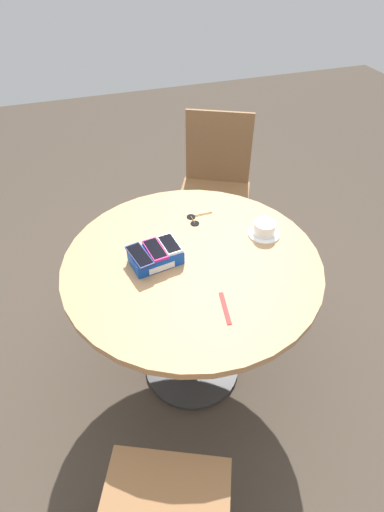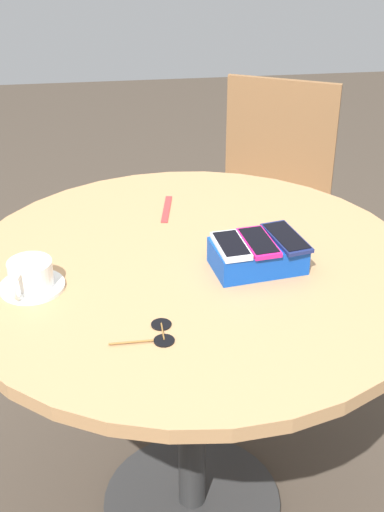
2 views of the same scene
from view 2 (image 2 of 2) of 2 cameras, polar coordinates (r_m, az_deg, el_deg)
The scene contains 11 objects.
ground_plane at distance 2.02m, azimuth 0.00°, elevation -19.21°, with size 8.00×8.00×0.00m, color #42382D.
round_table at distance 1.60m, azimuth 0.00°, elevation -4.65°, with size 1.01×1.01×0.75m.
phone_box at distance 1.51m, azimuth 5.27°, elevation 0.03°, with size 0.20×0.14×0.06m.
phone_navy at distance 1.52m, azimuth 7.56°, elevation 1.47°, with size 0.09×0.15×0.01m.
phone_magenta at distance 1.49m, azimuth 5.34°, elevation 1.11°, with size 0.08×0.14×0.01m.
phone_white at distance 1.47m, azimuth 3.14°, elevation 0.84°, with size 0.07×0.12×0.01m.
saucer at distance 1.49m, azimuth -12.66°, elevation -2.37°, with size 0.13×0.13×0.01m, color white.
coffee_cup at distance 1.47m, azimuth -12.85°, elevation -1.39°, with size 0.09×0.12×0.06m.
lanyard_strap at distance 1.77m, azimuth -2.05°, elevation 3.77°, with size 0.15×0.02×0.00m, color red.
sunglasses at distance 1.32m, azimuth -2.66°, elevation -6.21°, with size 0.12×0.09×0.01m.
chair_near_window at distance 2.41m, azimuth 6.20°, elevation 3.40°, with size 0.52×0.52×0.88m.
Camera 2 is at (0.16, 1.31, 1.53)m, focal length 50.00 mm.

